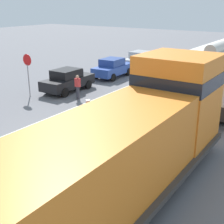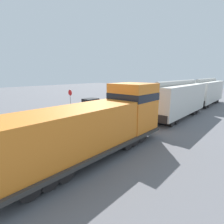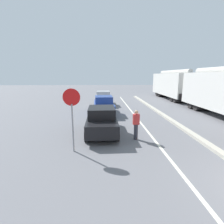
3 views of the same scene
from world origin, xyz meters
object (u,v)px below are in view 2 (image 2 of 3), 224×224
(parked_car_silver, at_px, (135,97))
(parked_car_black, at_px, (91,104))
(locomotive, at_px, (99,125))
(hopper_car_lead, at_px, (177,99))
(hopper_car_middle, at_px, (206,92))
(stop_sign, at_px, (70,96))
(parked_car_blue, at_px, (118,100))
(cyclist, at_px, (92,119))
(pedestrian_by_cars, at_px, (94,107))

(parked_car_silver, bearing_deg, parked_car_black, -90.58)
(locomotive, height_order, hopper_car_lead, locomotive)
(hopper_car_middle, bearing_deg, locomotive, -90.00)
(parked_car_silver, bearing_deg, stop_sign, -96.11)
(locomotive, distance_m, parked_car_blue, 17.34)
(hopper_car_middle, xyz_separation_m, parked_car_blue, (-10.18, -9.75, -1.26))
(cyclist, bearing_deg, locomotive, -36.48)
(parked_car_silver, bearing_deg, pedestrian_by_cars, -81.40)
(hopper_car_middle, xyz_separation_m, stop_sign, (-11.60, -17.73, -0.05))
(hopper_car_lead, bearing_deg, parked_car_silver, 146.47)
(hopper_car_middle, distance_m, pedestrian_by_cars, 18.48)
(hopper_car_lead, distance_m, stop_sign, 13.12)
(hopper_car_middle, bearing_deg, hopper_car_lead, -90.00)
(pedestrian_by_cars, bearing_deg, hopper_car_lead, 29.45)
(hopper_car_middle, height_order, parked_car_black, hopper_car_middle)
(locomotive, distance_m, cyclist, 5.51)
(hopper_car_lead, xyz_separation_m, parked_car_black, (-10.33, -3.68, -1.26))
(parked_car_blue, bearing_deg, pedestrian_by_cars, -75.58)
(hopper_car_middle, distance_m, cyclist, 21.03)
(parked_car_silver, relative_size, pedestrian_by_cars, 2.61)
(pedestrian_by_cars, bearing_deg, stop_sign, -156.65)
(parked_car_silver, xyz_separation_m, cyclist, (5.86, -15.70, 0.00))
(stop_sign, bearing_deg, locomotive, -27.44)
(hopper_car_lead, height_order, cyclist, hopper_car_lead)
(parked_car_black, distance_m, parked_car_silver, 10.46)
(hopper_car_lead, xyz_separation_m, parked_car_silver, (-10.22, 6.77, -1.26))
(parked_car_blue, distance_m, stop_sign, 8.19)
(hopper_car_middle, distance_m, parked_car_silver, 11.37)
(cyclist, bearing_deg, parked_car_blue, 118.35)
(locomotive, xyz_separation_m, pedestrian_by_cars, (-8.47, 7.37, -0.95))
(hopper_car_middle, height_order, stop_sign, hopper_car_middle)
(locomotive, xyz_separation_m, parked_car_silver, (-10.22, 18.93, -0.98))
(locomotive, height_order, pedestrian_by_cars, locomotive)
(parked_car_black, bearing_deg, cyclist, -41.33)
(hopper_car_middle, distance_m, parked_car_black, 18.49)
(parked_car_blue, xyz_separation_m, parked_car_silver, (-0.04, 4.93, 0.00))
(parked_car_black, height_order, cyclist, cyclist)
(cyclist, bearing_deg, parked_car_silver, 110.46)
(locomotive, relative_size, hopper_car_lead, 1.10)
(locomotive, relative_size, parked_car_silver, 2.74)
(cyclist, relative_size, stop_sign, 0.60)
(parked_car_black, xyz_separation_m, parked_car_silver, (0.11, 10.46, 0.00))
(hopper_car_middle, bearing_deg, parked_car_blue, -136.21)
(parked_car_black, distance_m, parked_car_blue, 5.53)
(parked_car_silver, height_order, pedestrian_by_cars, same)
(parked_car_black, height_order, parked_car_blue, same)
(cyclist, distance_m, pedestrian_by_cars, 5.84)
(locomotive, distance_m, parked_car_black, 13.39)
(cyclist, bearing_deg, stop_sign, 158.88)
(hopper_car_middle, distance_m, stop_sign, 21.19)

